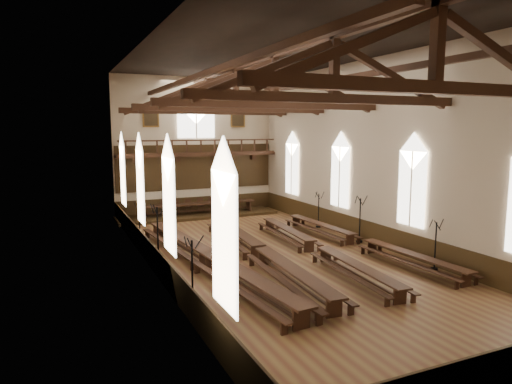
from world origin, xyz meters
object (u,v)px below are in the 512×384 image
dais (198,215)px  high_table (198,205)px  refectory_row_a (208,257)px  refectory_row_b (261,250)px  refectory_row_d (361,240)px  refectory_row_c (318,247)px  candelabrum_right_near (435,255)px  candelabrum_right_mid (360,228)px  candelabrum_left_near (193,286)px  candelabrum_right_far (318,216)px  candelabrum_left_far (140,229)px  candelabrum_left_mid (158,246)px

dais → high_table: (0.00, 0.00, 0.77)m
refectory_row_a → refectory_row_b: size_ratio=1.04×
refectory_row_a → refectory_row_d: (8.42, 0.10, -0.11)m
refectory_row_c → refectory_row_d: bearing=6.7°
candelabrum_right_near → candelabrum_right_mid: bearing=90.0°
candelabrum_left_near → candelabrum_right_far: bearing=40.6°
refectory_row_d → candelabrum_left_near: bearing=-158.6°
candelabrum_left_near → candelabrum_left_far: candelabrum_left_near is taller
refectory_row_c → candelabrum_right_far: 6.86m
refectory_row_c → candelabrum_left_far: (-7.45, 6.74, 0.21)m
refectory_row_b → candelabrum_left_mid: (-4.54, 1.57, 0.32)m
refectory_row_c → refectory_row_d: refectory_row_c is taller
high_table → candelabrum_right_near: (6.00, -16.40, -0.17)m
high_table → candelabrum_right_far: (6.00, -6.64, -0.16)m
high_table → refectory_row_d: bearing=-66.8°
candelabrum_left_far → high_table: bearing=48.2°
refectory_row_d → candelabrum_left_mid: size_ratio=4.75×
candelabrum_right_near → refectory_row_d: bearing=100.8°
refectory_row_d → refectory_row_b: bearing=179.7°
refectory_row_a → dais: bearing=75.1°
refectory_row_d → candelabrum_left_near: candelabrum_left_near is taller
candelabrum_right_far → refectory_row_c: bearing=-122.2°
refectory_row_a → candelabrum_right_far: bearing=31.1°
candelabrum_left_mid → candelabrum_right_far: size_ratio=1.25×
refectory_row_c → candelabrum_left_near: bearing=-153.6°
refectory_row_a → candelabrum_left_near: bearing=-115.4°
candelabrum_left_near → candelabrum_left_mid: size_ratio=0.89×
refectory_row_d → candelabrum_right_far: (0.82, 5.47, 0.21)m
candelabrum_right_near → candelabrum_left_mid: bearing=152.1°
refectory_row_a → candelabrum_right_near: (9.23, -4.19, 0.11)m
high_table → candelabrum_left_far: bearing=-131.8°
candelabrum_left_near → candelabrum_right_near: size_ratio=1.12×
refectory_row_b → high_table: 12.10m
high_table → refectory_row_b: bearing=-92.7°
refectory_row_c → high_table: (-2.34, 12.44, 0.37)m
refectory_row_b → refectory_row_d: refectory_row_b is taller
dais → candelabrum_right_near: (6.00, -16.40, 0.60)m
refectory_row_a → dais: refectory_row_a is taller
refectory_row_d → candelabrum_right_mid: bearing=55.5°
high_table → refectory_row_c: bearing=-79.3°
high_table → candelabrum_left_near: candelabrum_left_near is taller
refectory_row_c → refectory_row_d: size_ratio=1.01×
refectory_row_c → candelabrum_right_near: (3.65, -3.96, 0.21)m
refectory_row_c → refectory_row_b: bearing=172.9°
refectory_row_c → candelabrum_right_near: bearing=-47.3°
candelabrum_right_mid → candelabrum_left_mid: bearing=177.9°
candelabrum_left_far → candelabrum_right_mid: candelabrum_right_mid is taller
high_table → candelabrum_right_far: 8.95m
refectory_row_d → candelabrum_right_far: size_ratio=5.94×
refectory_row_b → candelabrum_right_mid: 6.67m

